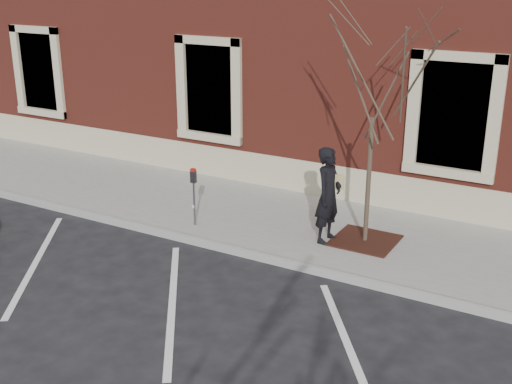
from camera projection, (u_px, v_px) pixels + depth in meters
The scene contains 9 objects.
ground at pixel (241, 254), 12.45m from camera, with size 120.00×120.00×0.00m, color #28282B.
sidewalk_near at pixel (282, 221), 13.86m from camera, with size 40.00×3.50×0.15m, color #A9A79F.
curb_near at pixel (239, 252), 12.39m from camera, with size 40.00×0.12×0.15m, color #9E9E99.
parking_stripes at pixel (172, 302), 10.65m from camera, with size 28.00×4.40×0.01m, color silver, non-canonical shape.
building_civic at pixel (386, 17), 17.47m from camera, with size 40.00×8.62×8.00m.
man at pixel (328, 195), 12.40m from camera, with size 0.69×0.46×1.90m, color black.
parking_meter at pixel (194, 186), 13.21m from camera, with size 0.11×0.09×1.23m.
tree_grate at pixel (365, 240), 12.68m from camera, with size 1.20×1.20×0.03m, color #3B1A13.
sapling at pixel (375, 81), 11.64m from camera, with size 2.72×2.72×4.53m.
Camera 1 is at (5.91, -9.70, 5.25)m, focal length 45.00 mm.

